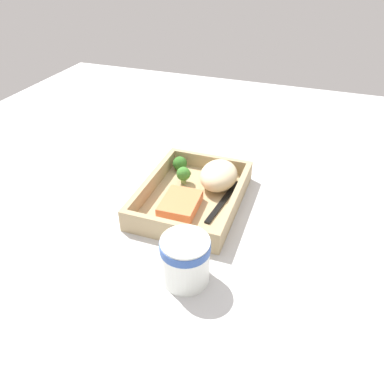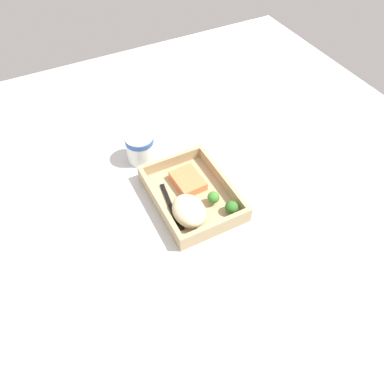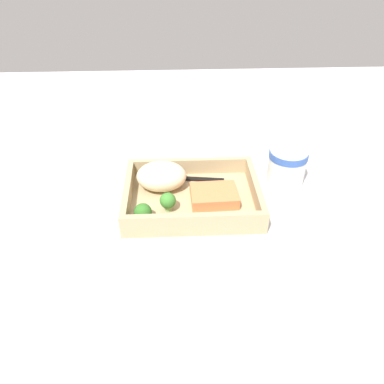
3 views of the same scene
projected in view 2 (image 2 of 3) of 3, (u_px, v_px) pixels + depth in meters
The scene contains 10 objects.
ground_plane at pixel (192, 201), 99.24cm from camera, with size 160.00×160.00×2.00cm, color #BBBBBB.
takeout_tray at pixel (192, 197), 98.02cm from camera, with size 26.38×19.58×1.20cm, color tan.
tray_rim at pixel (192, 191), 96.28cm from camera, with size 26.38×19.58×3.41cm.
salmon_fillet at pixel (188, 181), 99.46cm from camera, with size 9.02×6.98×2.29cm, color #F07746.
mashed_potatoes at pixel (189, 211), 90.79cm from camera, with size 10.13×7.88×5.60cm, color beige.
broccoli_floret_1 at pixel (231, 207), 92.65cm from camera, with size 3.29×3.29×3.58cm.
broccoli_floret_2 at pixel (213, 198), 94.20cm from camera, with size 3.08×3.08×3.93cm.
fork at pixel (172, 210), 94.31cm from camera, with size 15.88×3.76×0.44cm.
paper_cup at pixel (140, 147), 104.82cm from camera, with size 8.00×8.00×8.34cm.
receipt_slip at pixel (106, 221), 93.49cm from camera, with size 9.72×15.14×0.24cm, color white.
Camera 2 is at (55.95, -28.75, 75.79)cm, focal length 35.00 mm.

